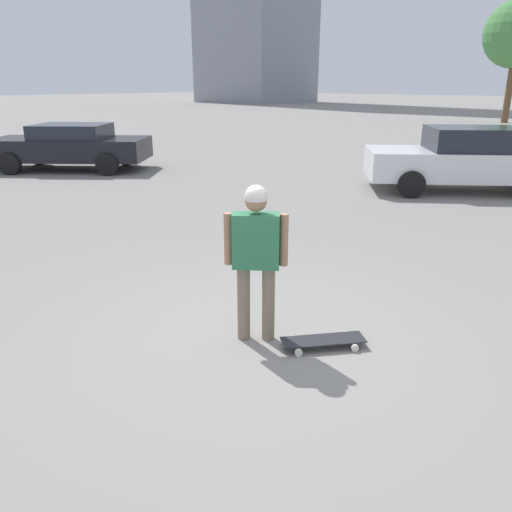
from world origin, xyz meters
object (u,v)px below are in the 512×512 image
car_parked_near (468,159)px  car_parked_far (70,146)px  person (256,249)px  skateboard (323,341)px

car_parked_near → car_parked_far: (10.19, 4.56, -0.06)m
person → skateboard: bearing=-11.5°
person → car_parked_far: person is taller
person → skateboard: 1.14m
skateboard → car_parked_far: 12.53m
skateboard → car_parked_far: (11.79, -4.18, 0.65)m
skateboard → car_parked_far: car_parked_far is taller
skateboard → car_parked_near: (1.60, -8.74, 0.70)m
car_parked_far → skateboard: bearing=122.6°
car_parked_near → skateboard: bearing=65.1°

